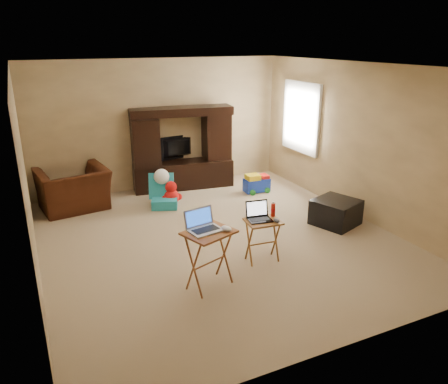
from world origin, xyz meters
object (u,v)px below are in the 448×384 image
child_rocker (164,191)px  mouse_left (226,229)px  plush_toy (171,193)px  laptop_right (260,212)px  ottoman (336,212)px  mouse_right (277,220)px  television (179,148)px  recliner (74,189)px  push_toy (257,183)px  water_bottle (273,210)px  laptop_left (205,222)px  tray_table_left (209,259)px  entertainment_center (182,148)px  tray_table_right (263,241)px

child_rocker → mouse_left: size_ratio=4.03×
plush_toy → laptop_right: laptop_right is taller
ottoman → mouse_right: (-1.55, -0.69, 0.40)m
television → recliner: television is taller
push_toy → water_bottle: size_ratio=2.79×
mouse_left → laptop_left: bearing=155.6°
laptop_right → mouse_right: size_ratio=2.58×
tray_table_left → water_bottle: size_ratio=4.02×
entertainment_center → mouse_right: 3.48m
recliner → laptop_left: size_ratio=2.98×
television → laptop_right: television is taller
tray_table_right → laptop_right: (-0.04, 0.02, 0.41)m
tray_table_right → mouse_left: (-0.71, -0.36, 0.46)m
tray_table_right → laptop_left: (-0.93, -0.26, 0.55)m
child_rocker → push_toy: size_ratio=1.18×
ottoman → water_bottle: water_bottle is taller
ottoman → water_bottle: size_ratio=3.53×
entertainment_center → water_bottle: (0.10, -3.28, -0.13)m
entertainment_center → mouse_right: bearing=-81.8°
plush_toy → mouse_left: 2.96m
ottoman → laptop_left: bearing=-162.2°
child_rocker → laptop_right: size_ratio=1.94×
laptop_right → mouse_left: (-0.67, -0.38, 0.05)m
push_toy → tray_table_left: (-2.19, -2.77, 0.17)m
plush_toy → mouse_left: size_ratio=3.01×
mouse_right → mouse_left: bearing=-163.8°
plush_toy → entertainment_center: bearing=57.3°
child_rocker → laptop_left: (-0.35, -2.74, 0.55)m
ottoman → mouse_right: bearing=-155.9°
child_rocker → tray_table_left: 2.78m
child_rocker → mouse_right: bearing=-53.4°
entertainment_center → television: (-0.00, 0.19, -0.03)m
television → push_toy: bearing=128.6°
ottoman → tray_table_left: 2.73m
child_rocker → tray_table_left: (-0.32, -2.77, 0.07)m
push_toy → tray_table_right: (-1.29, -2.48, 0.10)m
water_bottle → ottoman: bearing=18.3°
laptop_left → mouse_right: laptop_left is taller
push_toy → laptop_right: 2.84m
laptop_right → mouse_left: laptop_right is taller
recliner → child_rocker: bearing=150.8°
laptop_right → plush_toy: bearing=107.6°
laptop_left → mouse_left: (0.22, -0.10, -0.09)m
ottoman → laptop_left: (-2.61, -0.84, 0.64)m
tray_table_left → tray_table_right: bearing=-1.3°
laptop_right → water_bottle: laptop_right is taller
push_toy → tray_table_right: bearing=-114.9°
recliner → child_rocker: recliner is taller
tray_table_right → mouse_left: size_ratio=3.98×
plush_toy → television: bearing=62.5°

